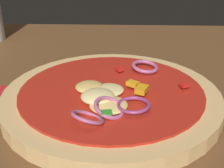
# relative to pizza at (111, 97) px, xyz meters

# --- Properties ---
(dining_table) EXTENTS (1.43, 0.85, 0.03)m
(dining_table) POSITION_rel_pizza_xyz_m (0.05, -0.02, -0.03)
(dining_table) COLOR brown
(dining_table) RESTS_ON ground
(pizza) EXTENTS (0.28, 0.28, 0.04)m
(pizza) POSITION_rel_pizza_xyz_m (0.00, 0.00, 0.00)
(pizza) COLOR tan
(pizza) RESTS_ON dining_table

